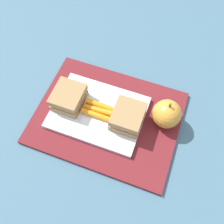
{
  "coord_description": "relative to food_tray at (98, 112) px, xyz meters",
  "views": [
    {
      "loc": [
        0.11,
        -0.27,
        0.59
      ],
      "look_at": [
        0.01,
        0.0,
        0.04
      ],
      "focal_mm": 40.9,
      "sensor_mm": 36.0,
      "label": 1
    }
  ],
  "objects": [
    {
      "name": "sandwich_half_right",
      "position": [
        0.08,
        0.0,
        0.03
      ],
      "size": [
        0.07,
        0.08,
        0.04
      ],
      "color": "#9E7A4C",
      "rests_on": "food_tray"
    },
    {
      "name": "carrot_sticks_bundle",
      "position": [
        0.0,
        -0.0,
        0.01
      ],
      "size": [
        0.08,
        0.04,
        0.02
      ],
      "color": "orange",
      "rests_on": "food_tray"
    },
    {
      "name": "food_tray",
      "position": [
        0.0,
        0.0,
        0.0
      ],
      "size": [
        0.23,
        0.17,
        0.01
      ],
      "primitive_type": "cube",
      "color": "white",
      "rests_on": "lunchbag_mat"
    },
    {
      "name": "lunchbag_mat",
      "position": [
        0.03,
        0.0,
        -0.01
      ],
      "size": [
        0.36,
        0.28,
        0.01
      ],
      "primitive_type": "cube",
      "color": "maroon",
      "rests_on": "ground_plane"
    },
    {
      "name": "sandwich_half_left",
      "position": [
        -0.08,
        0.0,
        0.03
      ],
      "size": [
        0.07,
        0.08,
        0.04
      ],
      "color": "#9E7A4C",
      "rests_on": "food_tray"
    },
    {
      "name": "ground_plane",
      "position": [
        0.03,
        0.0,
        -0.02
      ],
      "size": [
        2.4,
        2.4,
        0.0
      ],
      "primitive_type": "plane",
      "color": "#42667A"
    },
    {
      "name": "apple",
      "position": [
        0.16,
        0.04,
        0.03
      ],
      "size": [
        0.07,
        0.07,
        0.08
      ],
      "color": "gold",
      "rests_on": "lunchbag_mat"
    }
  ]
}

